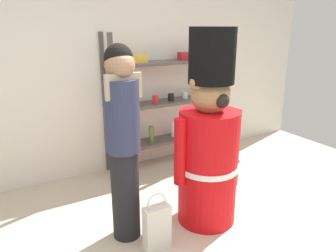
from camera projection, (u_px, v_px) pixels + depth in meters
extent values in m
cube|color=silver|center=(107.00, 70.00, 4.03)|extent=(6.40, 0.12, 2.60)
cube|color=#4C4742|center=(113.00, 110.00, 3.81)|extent=(0.05, 0.05, 1.76)
cube|color=#4C4742|center=(214.00, 96.00, 4.52)|extent=(0.05, 0.05, 1.76)
cube|color=#4C4742|center=(105.00, 105.00, 4.06)|extent=(0.05, 0.05, 1.76)
cube|color=#4C4742|center=(202.00, 93.00, 4.77)|extent=(0.05, 0.05, 1.76)
cube|color=#4C4742|center=(163.00, 140.00, 4.46)|extent=(1.49, 0.30, 0.04)
cube|color=#4C4742|center=(162.00, 103.00, 4.30)|extent=(1.49, 0.30, 0.04)
cube|color=#4C4742|center=(162.00, 63.00, 4.14)|extent=(1.49, 0.30, 0.04)
cylinder|color=yellow|center=(119.00, 104.00, 3.96)|extent=(0.08, 0.08, 0.08)
cylinder|color=blue|center=(136.00, 101.00, 4.13)|extent=(0.09, 0.09, 0.09)
cylinder|color=red|center=(155.00, 99.00, 4.19)|extent=(0.08, 0.08, 0.10)
cylinder|color=black|center=(171.00, 97.00, 4.33)|extent=(0.08, 0.08, 0.10)
cylinder|color=white|center=(185.00, 95.00, 4.48)|extent=(0.08, 0.08, 0.08)
cylinder|color=green|center=(199.00, 92.00, 4.60)|extent=(0.07, 0.07, 0.11)
cylinder|color=navy|center=(124.00, 139.00, 4.18)|extent=(0.06, 0.06, 0.17)
cylinder|color=#596B33|center=(151.00, 134.00, 4.31)|extent=(0.07, 0.07, 0.21)
cylinder|color=silver|center=(174.00, 129.00, 4.52)|extent=(0.07, 0.07, 0.21)
cylinder|color=#B27226|center=(197.00, 125.00, 4.66)|extent=(0.07, 0.07, 0.23)
cube|color=gold|center=(138.00, 58.00, 3.96)|extent=(0.20, 0.16, 0.10)
cube|color=#B21E2D|center=(184.00, 56.00, 4.28)|extent=(0.15, 0.12, 0.10)
cylinder|color=red|center=(208.00, 167.00, 3.06)|extent=(0.55, 0.55, 1.10)
cylinder|color=white|center=(208.00, 166.00, 3.05)|extent=(0.57, 0.57, 0.05)
sphere|color=#A2784B|center=(211.00, 94.00, 2.85)|extent=(0.35, 0.35, 0.35)
sphere|color=#A2784B|center=(197.00, 83.00, 2.74)|extent=(0.12, 0.12, 0.12)
sphere|color=#A2784B|center=(225.00, 80.00, 2.89)|extent=(0.12, 0.12, 0.12)
cylinder|color=black|center=(212.00, 56.00, 2.75)|extent=(0.40, 0.40, 0.47)
cylinder|color=red|center=(180.00, 152.00, 2.85)|extent=(0.11, 0.11, 0.60)
cylinder|color=red|center=(234.00, 140.00, 3.14)|extent=(0.11, 0.11, 0.60)
sphere|color=black|center=(222.00, 101.00, 2.73)|extent=(0.12, 0.12, 0.12)
cylinder|color=black|center=(126.00, 194.00, 2.85)|extent=(0.24, 0.24, 0.82)
cylinder|color=#2D3351|center=(122.00, 116.00, 2.64)|extent=(0.29, 0.29, 0.61)
sphere|color=#A37556|center=(120.00, 65.00, 2.52)|extent=(0.24, 0.24, 0.24)
cube|color=tan|center=(124.00, 86.00, 2.52)|extent=(0.30, 0.04, 0.20)
sphere|color=black|center=(118.00, 58.00, 2.52)|extent=(0.23, 0.23, 0.23)
cube|color=silver|center=(157.00, 228.00, 2.74)|extent=(0.23, 0.11, 0.40)
torus|color=silver|center=(157.00, 203.00, 2.67)|extent=(0.17, 0.01, 0.17)
cube|color=brown|center=(219.00, 173.00, 3.85)|extent=(0.37, 0.25, 0.30)
cube|color=brown|center=(220.00, 161.00, 3.80)|extent=(0.38, 0.26, 0.02)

